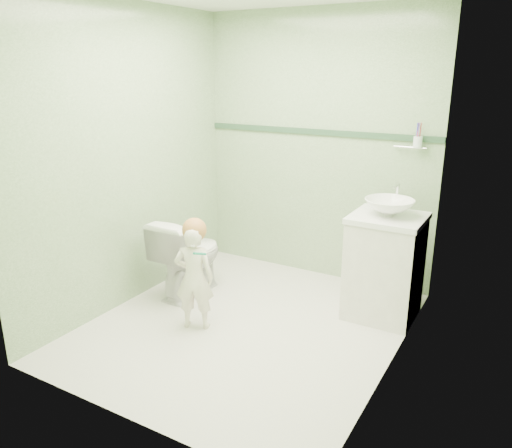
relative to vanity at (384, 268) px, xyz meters
The scene contains 12 objects.
ground 1.16m from the vanity, 140.19° to the right, with size 2.50×2.50×0.00m, color silver.
room_shell 1.35m from the vanity, 140.19° to the right, with size 2.50×2.54×2.40m.
trim_stripe 1.38m from the vanity, 147.36° to the left, with size 2.20×0.02×0.05m, color #2D4E35.
vanity is the anchor object (origin of this frame).
counter 0.41m from the vanity, ahead, with size 0.54×0.52×0.04m, color white.
basin 0.49m from the vanity, ahead, with size 0.37×0.37×0.13m, color white.
faucet 0.60m from the vanity, 90.00° to the left, with size 0.03×0.13×0.18m.
cup_holder 1.05m from the vanity, 83.73° to the left, with size 0.26×0.07×0.21m.
toilet 1.64m from the vanity, 164.77° to the right, with size 0.39×0.68×0.69m, color white.
toddler 1.48m from the vanity, 142.51° to the right, with size 0.29×0.19×0.81m, color white.
hair_cap 1.51m from the vanity, 143.29° to the right, with size 0.18×0.18×0.18m, color #BA793C.
teal_toothbrush 1.46m from the vanity, 136.99° to the right, with size 0.10×0.14×0.08m.
Camera 1 is at (1.78, -2.94, 1.89)m, focal length 35.09 mm.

